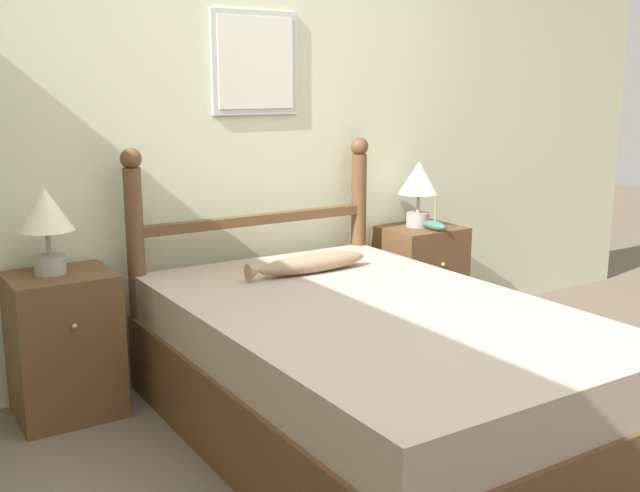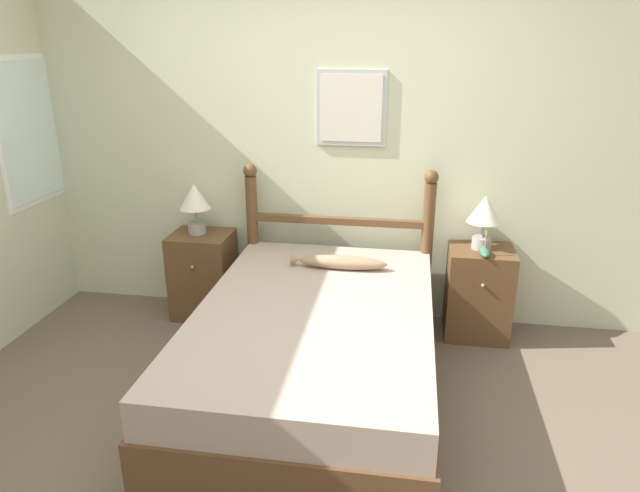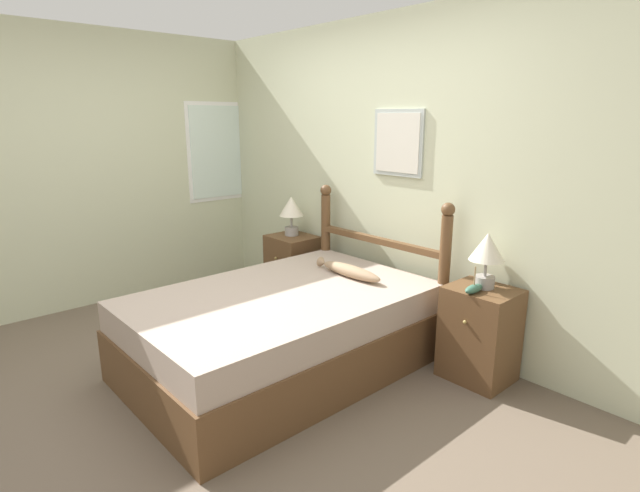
# 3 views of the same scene
# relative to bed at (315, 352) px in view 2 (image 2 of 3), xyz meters

# --- Properties ---
(ground_plane) EXTENTS (16.00, 16.00, 0.00)m
(ground_plane) POSITION_rel_bed_xyz_m (-0.13, -0.57, -0.28)
(ground_plane) COLOR brown
(wall_back) EXTENTS (6.40, 0.08, 2.55)m
(wall_back) POSITION_rel_bed_xyz_m (-0.13, 1.16, 0.99)
(wall_back) COLOR beige
(wall_back) RESTS_ON ground_plane
(bed) EXTENTS (1.37, 2.10, 0.58)m
(bed) POSITION_rel_bed_xyz_m (0.00, 0.00, 0.00)
(bed) COLOR brown
(bed) RESTS_ON ground_plane
(headboard) EXTENTS (1.38, 0.10, 1.18)m
(headboard) POSITION_rel_bed_xyz_m (0.00, 1.01, 0.35)
(headboard) COLOR brown
(headboard) RESTS_ON ground_plane
(nightstand_left) EXTENTS (0.44, 0.40, 0.65)m
(nightstand_left) POSITION_rel_bed_xyz_m (-1.02, 0.91, 0.04)
(nightstand_left) COLOR brown
(nightstand_left) RESTS_ON ground_plane
(nightstand_right) EXTENTS (0.44, 0.40, 0.65)m
(nightstand_right) POSITION_rel_bed_xyz_m (1.02, 0.91, 0.04)
(nightstand_right) COLOR brown
(nightstand_right) RESTS_ON ground_plane
(table_lamp_left) EXTENTS (0.23, 0.23, 0.38)m
(table_lamp_left) POSITION_rel_bed_xyz_m (-1.05, 0.93, 0.62)
(table_lamp_left) COLOR gray
(table_lamp_left) RESTS_ON nightstand_left
(table_lamp_right) EXTENTS (0.23, 0.23, 0.38)m
(table_lamp_right) POSITION_rel_bed_xyz_m (1.01, 0.93, 0.62)
(table_lamp_right) COLOR gray
(table_lamp_right) RESTS_ON nightstand_right
(model_boat) EXTENTS (0.07, 0.17, 0.18)m
(model_boat) POSITION_rel_bed_xyz_m (1.02, 0.79, 0.40)
(model_boat) COLOR #386651
(model_boat) RESTS_ON nightstand_right
(fish_pillow) EXTENTS (0.64, 0.12, 0.09)m
(fish_pillow) POSITION_rel_bed_xyz_m (0.07, 0.60, 0.34)
(fish_pillow) COLOR #997A5B
(fish_pillow) RESTS_ON bed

